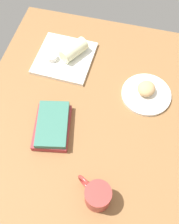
{
  "coord_description": "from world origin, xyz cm",
  "views": [
    {
      "loc": [
        55.06,
        16.48,
        104.27
      ],
      "look_at": [
        2.22,
        3.21,
        7.0
      ],
      "focal_mm": 43.49,
      "sensor_mm": 36.0,
      "label": 1
    }
  ],
  "objects": [
    {
      "name": "book_stack",
      "position": [
        11.82,
        -9.82,
        6.44
      ],
      "size": [
        22.57,
        17.28,
        5.06
      ],
      "color": "#A53338",
      "rests_on": "dining_table"
    },
    {
      "name": "sauce_cup",
      "position": [
        -21.77,
        -20.74,
        6.98
      ],
      "size": [
        4.82,
        4.82,
        2.57
      ],
      "color": "silver",
      "rests_on": "square_plate"
    },
    {
      "name": "scone_pastry",
      "position": [
        -14.47,
        24.21,
        7.86
      ],
      "size": [
        10.3,
        10.03,
        4.93
      ],
      "primitive_type": "ellipsoid",
      "rotation": [
        0.0,
        0.0,
        2.73
      ],
      "color": "tan",
      "rests_on": "round_plate"
    },
    {
      "name": "dining_table",
      "position": [
        0.0,
        0.0,
        2.0
      ],
      "size": [
        110.0,
        90.0,
        4.0
      ],
      "primitive_type": "cube",
      "color": "olive",
      "rests_on": "ground"
    },
    {
      "name": "breakfast_wrap",
      "position": [
        -26.92,
        -11.66,
        8.84
      ],
      "size": [
        14.5,
        12.36,
        6.48
      ],
      "primitive_type": "cylinder",
      "rotation": [
        1.57,
        0.0,
        1.02
      ],
      "color": "beige",
      "rests_on": "square_plate"
    },
    {
      "name": "round_plate",
      "position": [
        -13.67,
        24.77,
        4.7
      ],
      "size": [
        21.54,
        21.54,
        1.4
      ],
      "primitive_type": "cylinder",
      "color": "white",
      "rests_on": "dining_table"
    },
    {
      "name": "square_plate",
      "position": [
        -24.63,
        -15.69,
        4.8
      ],
      "size": [
        26.64,
        26.64,
        1.6
      ],
      "primitive_type": "cube",
      "rotation": [
        0.0,
        0.0,
        -0.03
      ],
      "color": "white",
      "rests_on": "dining_table"
    },
    {
      "name": "coffee_mug",
      "position": [
        34.53,
        14.0,
        9.05
      ],
      "size": [
        10.3,
        13.26,
        9.88
      ],
      "color": "#B23833",
      "rests_on": "dining_table"
    }
  ]
}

